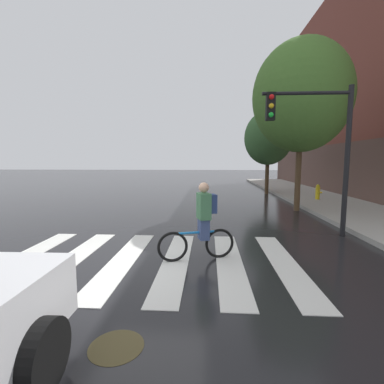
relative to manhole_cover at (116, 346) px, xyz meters
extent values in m
plane|color=black|center=(-0.24, 2.76, 0.00)|extent=(120.00, 120.00, 0.00)
cube|color=silver|center=(-3.06, 2.76, 0.00)|extent=(0.55, 3.95, 0.01)
cube|color=silver|center=(-1.92, 2.76, 0.00)|extent=(0.55, 3.95, 0.01)
cube|color=silver|center=(-0.78, 2.76, 0.00)|extent=(0.55, 3.95, 0.01)
cube|color=silver|center=(0.37, 2.76, 0.00)|extent=(0.55, 3.95, 0.01)
cube|color=silver|center=(1.51, 2.76, 0.00)|extent=(0.55, 3.95, 0.01)
cube|color=silver|center=(2.65, 2.76, 0.00)|extent=(0.55, 3.95, 0.01)
cylinder|color=#473D1E|center=(0.00, 0.00, 0.00)|extent=(0.64, 0.64, 0.01)
cylinder|color=black|center=(-0.50, -0.61, 0.34)|extent=(0.25, 0.68, 0.68)
torus|color=black|center=(1.31, 3.03, 0.33)|extent=(0.65, 0.25, 0.66)
torus|color=black|center=(0.31, 2.72, 0.33)|extent=(0.65, 0.25, 0.66)
cylinder|color=#1972BF|center=(0.81, 2.87, 0.61)|extent=(0.87, 0.31, 0.05)
cylinder|color=#1972BF|center=(0.96, 2.92, 0.68)|extent=(0.04, 0.04, 0.45)
cube|color=#384772|center=(0.96, 2.92, 0.73)|extent=(0.27, 0.33, 0.56)
cube|color=#3F724C|center=(0.96, 2.92, 1.18)|extent=(0.34, 0.41, 0.56)
sphere|color=tan|center=(0.96, 2.92, 1.58)|extent=(0.22, 0.22, 0.22)
cube|color=navy|center=(1.13, 2.97, 1.23)|extent=(0.24, 0.31, 0.40)
cylinder|color=black|center=(4.93, 5.08, 2.10)|extent=(0.14, 0.14, 4.20)
cylinder|color=black|center=(3.73, 5.08, 4.00)|extent=(2.40, 0.10, 0.10)
cube|color=black|center=(2.77, 5.08, 3.65)|extent=(0.24, 0.20, 0.76)
sphere|color=red|center=(2.77, 4.97, 3.89)|extent=(0.14, 0.14, 0.14)
sphere|color=gold|center=(2.77, 4.97, 3.65)|extent=(0.14, 0.14, 0.14)
sphere|color=green|center=(2.77, 4.97, 3.41)|extent=(0.14, 0.14, 0.14)
cylinder|color=gold|center=(6.75, 11.69, 0.47)|extent=(0.22, 0.22, 0.65)
sphere|color=gold|center=(6.75, 11.69, 0.84)|extent=(0.18, 0.18, 0.18)
cylinder|color=gold|center=(6.91, 11.69, 0.50)|extent=(0.12, 0.09, 0.09)
cylinder|color=#4C3823|center=(4.88, 9.09, 1.60)|extent=(0.24, 0.24, 3.20)
ellipsoid|color=#47722D|center=(4.88, 9.09, 4.79)|extent=(3.99, 3.99, 4.59)
cylinder|color=#4C3823|center=(4.84, 15.13, 1.20)|extent=(0.24, 0.24, 2.41)
ellipsoid|color=#386033|center=(4.84, 15.13, 3.61)|extent=(3.00, 3.00, 3.45)
camera|label=1|loc=(1.05, -2.91, 2.14)|focal=25.74mm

